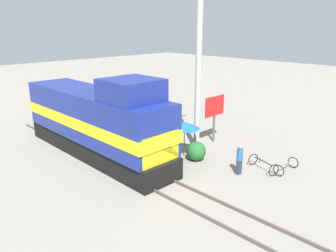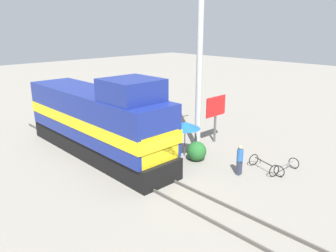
{
  "view_description": "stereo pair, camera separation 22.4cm",
  "coord_description": "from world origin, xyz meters",
  "px_view_note": "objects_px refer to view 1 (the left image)",
  "views": [
    {
      "loc": [
        -10.33,
        -11.83,
        7.85
      ],
      "look_at": [
        1.2,
        -0.07,
        2.76
      ],
      "focal_mm": 35.0,
      "sensor_mm": 36.0,
      "label": 1
    },
    {
      "loc": [
        -10.17,
        -11.99,
        7.85
      ],
      "look_at": [
        1.2,
        -0.07,
        2.76
      ],
      "focal_mm": 35.0,
      "sensor_mm": 36.0,
      "label": 2
    }
  ],
  "objects_px": {
    "vendor_umbrella": "(184,125)",
    "person_bystander": "(240,158)",
    "utility_pole": "(199,57)",
    "bicycle": "(263,164)",
    "locomotive": "(98,122)",
    "billboard_sign": "(215,109)",
    "bicycle_spare": "(286,166)"
  },
  "relations": [
    {
      "from": "utility_pole",
      "to": "vendor_umbrella",
      "type": "bearing_deg",
      "value": -171.44
    },
    {
      "from": "locomotive",
      "to": "person_bystander",
      "type": "xyz_separation_m",
      "value": [
        3.96,
        -7.59,
        -1.28
      ]
    },
    {
      "from": "bicycle",
      "to": "bicycle_spare",
      "type": "bearing_deg",
      "value": 143.86
    },
    {
      "from": "vendor_umbrella",
      "to": "person_bystander",
      "type": "distance_m",
      "value": 4.06
    },
    {
      "from": "billboard_sign",
      "to": "bicycle_spare",
      "type": "xyz_separation_m",
      "value": [
        -1.08,
        -5.94,
        -2.04
      ]
    },
    {
      "from": "bicycle",
      "to": "bicycle_spare",
      "type": "xyz_separation_m",
      "value": [
        0.73,
        -1.01,
        -0.02
      ]
    },
    {
      "from": "locomotive",
      "to": "person_bystander",
      "type": "bearing_deg",
      "value": -62.45
    },
    {
      "from": "bicycle",
      "to": "utility_pole",
      "type": "bearing_deg",
      "value": -69.48
    },
    {
      "from": "person_bystander",
      "to": "bicycle_spare",
      "type": "height_order",
      "value": "person_bystander"
    },
    {
      "from": "bicycle",
      "to": "locomotive",
      "type": "bearing_deg",
      "value": -38.83
    },
    {
      "from": "utility_pole",
      "to": "billboard_sign",
      "type": "bearing_deg",
      "value": 4.27
    },
    {
      "from": "vendor_umbrella",
      "to": "bicycle",
      "type": "xyz_separation_m",
      "value": [
        1.61,
        -4.57,
        -1.66
      ]
    },
    {
      "from": "person_bystander",
      "to": "bicycle",
      "type": "xyz_separation_m",
      "value": [
        1.4,
        -0.66,
        -0.58
      ]
    },
    {
      "from": "locomotive",
      "to": "vendor_umbrella",
      "type": "bearing_deg",
      "value": -44.52
    },
    {
      "from": "utility_pole",
      "to": "person_bystander",
      "type": "height_order",
      "value": "utility_pole"
    },
    {
      "from": "vendor_umbrella",
      "to": "person_bystander",
      "type": "bearing_deg",
      "value": -86.91
    },
    {
      "from": "utility_pole",
      "to": "billboard_sign",
      "type": "relative_size",
      "value": 3.66
    },
    {
      "from": "vendor_umbrella",
      "to": "bicycle_spare",
      "type": "bearing_deg",
      "value": -67.24
    },
    {
      "from": "bicycle",
      "to": "bicycle_spare",
      "type": "distance_m",
      "value": 1.25
    },
    {
      "from": "vendor_umbrella",
      "to": "locomotive",
      "type": "bearing_deg",
      "value": 135.48
    },
    {
      "from": "utility_pole",
      "to": "vendor_umbrella",
      "type": "relative_size",
      "value": 5.32
    },
    {
      "from": "locomotive",
      "to": "vendor_umbrella",
      "type": "relative_size",
      "value": 5.6
    },
    {
      "from": "person_bystander",
      "to": "bicycle",
      "type": "relative_size",
      "value": 0.93
    },
    {
      "from": "person_bystander",
      "to": "billboard_sign",
      "type": "bearing_deg",
      "value": 53.08
    },
    {
      "from": "locomotive",
      "to": "bicycle_spare",
      "type": "relative_size",
      "value": 7.44
    },
    {
      "from": "billboard_sign",
      "to": "utility_pole",
      "type": "bearing_deg",
      "value": -175.73
    },
    {
      "from": "locomotive",
      "to": "utility_pole",
      "type": "height_order",
      "value": "utility_pole"
    },
    {
      "from": "utility_pole",
      "to": "vendor_umbrella",
      "type": "xyz_separation_m",
      "value": [
        -1.42,
        -0.21,
        -3.98
      ]
    },
    {
      "from": "locomotive",
      "to": "bicycle_spare",
      "type": "xyz_separation_m",
      "value": [
        6.09,
        -9.27,
        -1.87
      ]
    },
    {
      "from": "utility_pole",
      "to": "bicycle",
      "type": "distance_m",
      "value": 7.39
    },
    {
      "from": "locomotive",
      "to": "vendor_umbrella",
      "type": "height_order",
      "value": "locomotive"
    },
    {
      "from": "locomotive",
      "to": "billboard_sign",
      "type": "distance_m",
      "value": 7.91
    }
  ]
}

